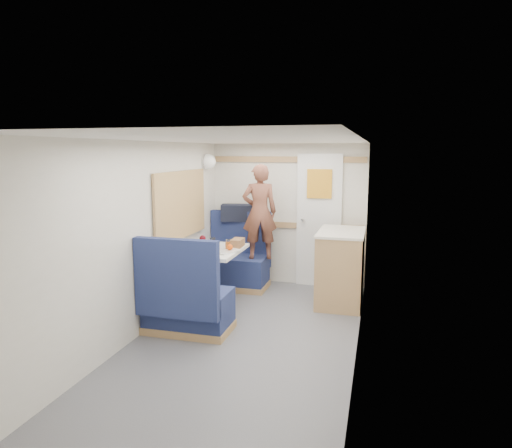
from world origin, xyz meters
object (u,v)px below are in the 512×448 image
(beer_glass, at_px, (228,246))
(tumbler_right, at_px, (229,244))
(tumbler_mid, at_px, (213,242))
(bench_near, at_px, (186,306))
(dinette_table, at_px, (215,262))
(galley_counter, at_px, (340,267))
(orange_fruit, at_px, (230,247))
(cheese_block, at_px, (214,253))
(wine_glass, at_px, (203,239))
(pepper_grinder, at_px, (214,242))
(dome_light, at_px, (208,162))
(bread_loaf, at_px, (238,243))
(duffel_bag, at_px, (239,213))
(salt_grinder, at_px, (207,245))
(tumbler_left, at_px, (184,250))
(bench_far, at_px, (236,266))
(person, at_px, (260,212))
(tray, at_px, (225,251))

(beer_glass, bearing_deg, tumbler_right, 105.37)
(tumbler_right, bearing_deg, tumbler_mid, 177.71)
(bench_near, bearing_deg, dinette_table, 90.00)
(galley_counter, distance_m, orange_fruit, 1.43)
(galley_counter, height_order, cheese_block, galley_counter)
(wine_glass, relative_size, pepper_grinder, 1.58)
(dome_light, height_order, bread_loaf, dome_light)
(duffel_bag, distance_m, tumbler_mid, 1.01)
(galley_counter, distance_m, salt_grinder, 1.68)
(galley_counter, distance_m, tumbler_left, 1.95)
(orange_fruit, bearing_deg, bench_far, 103.29)
(galley_counter, bearing_deg, bench_far, 167.90)
(galley_counter, bearing_deg, salt_grinder, -161.43)
(person, xyz_separation_m, tumbler_left, (-0.58, -1.16, -0.31))
(galley_counter, distance_m, wine_glass, 1.75)
(bench_near, bearing_deg, person, 77.70)
(cheese_block, relative_size, tumbler_left, 0.78)
(tray, bearing_deg, dinette_table, 150.01)
(dinette_table, height_order, bench_far, bench_far)
(dinette_table, relative_size, bench_near, 0.88)
(duffel_bag, height_order, wine_glass, duffel_bag)
(tray, height_order, tumbler_left, tumbler_left)
(salt_grinder, bearing_deg, tumbler_left, -107.00)
(duffel_bag, relative_size, cheese_block, 5.27)
(bench_far, distance_m, salt_grinder, 0.97)
(person, relative_size, orange_fruit, 18.31)
(dome_light, relative_size, orange_fruit, 2.87)
(dome_light, distance_m, wine_glass, 1.28)
(dome_light, xyz_separation_m, person, (0.75, -0.07, -0.66))
(tray, distance_m, bread_loaf, 0.32)
(bench_near, distance_m, tray, 0.89)
(bench_far, distance_m, orange_fruit, 1.07)
(galley_counter, relative_size, tumbler_mid, 7.95)
(cheese_block, distance_m, beer_glass, 0.35)
(tumbler_right, bearing_deg, tumbler_left, -125.32)
(wine_glass, bearing_deg, cheese_block, -51.24)
(bench_far, relative_size, cheese_block, 11.18)
(dinette_table, bearing_deg, duffel_bag, 92.03)
(dinette_table, distance_m, orange_fruit, 0.31)
(cheese_block, height_order, tumbler_right, tumbler_right)
(bread_loaf, bearing_deg, tumbler_right, -138.17)
(dinette_table, bearing_deg, bench_far, 90.00)
(bench_near, xyz_separation_m, beer_glass, (0.17, 0.86, 0.47))
(beer_glass, bearing_deg, dinette_table, 179.68)
(dinette_table, height_order, tumbler_left, tumbler_left)
(bench_near, xyz_separation_m, tumbler_mid, (-0.08, 1.01, 0.48))
(wine_glass, relative_size, tumbler_left, 1.40)
(dome_light, xyz_separation_m, bread_loaf, (0.61, -0.64, -0.98))
(galley_counter, relative_size, pepper_grinder, 8.65)
(salt_grinder, bearing_deg, bench_near, -83.33)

